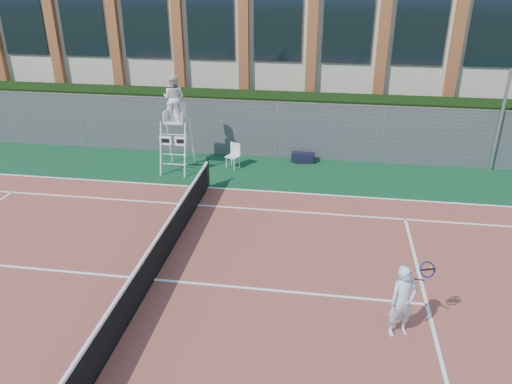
# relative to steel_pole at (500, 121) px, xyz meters

# --- Properties ---
(ground) EXTENTS (120.00, 120.00, 0.00)m
(ground) POSITION_rel_steel_pole_xyz_m (-9.99, -8.70, -1.86)
(ground) COLOR #233814
(apron) EXTENTS (36.00, 20.00, 0.01)m
(apron) POSITION_rel_steel_pole_xyz_m (-9.99, -7.70, -1.85)
(apron) COLOR #0D3C1E
(apron) RESTS_ON ground
(tennis_court) EXTENTS (23.77, 10.97, 0.02)m
(tennis_court) POSITION_rel_steel_pole_xyz_m (-9.99, -8.70, -1.84)
(tennis_court) COLOR brown
(tennis_court) RESTS_ON apron
(tennis_net) EXTENTS (0.10, 11.30, 1.10)m
(tennis_net) POSITION_rel_steel_pole_xyz_m (-9.99, -8.70, -1.32)
(tennis_net) COLOR black
(tennis_net) RESTS_ON ground
(fence) EXTENTS (40.00, 0.06, 2.20)m
(fence) POSITION_rel_steel_pole_xyz_m (-9.99, 0.10, -0.76)
(fence) COLOR #595E60
(fence) RESTS_ON ground
(hedge) EXTENTS (40.00, 1.40, 2.20)m
(hedge) POSITION_rel_steel_pole_xyz_m (-9.99, 1.30, -0.76)
(hedge) COLOR black
(hedge) RESTS_ON ground
(building) EXTENTS (45.00, 10.60, 8.22)m
(building) POSITION_rel_steel_pole_xyz_m (-9.99, 9.25, 2.29)
(building) COLOR beige
(building) RESTS_ON ground
(steel_pole) EXTENTS (0.12, 0.12, 3.72)m
(steel_pole) POSITION_rel_steel_pole_xyz_m (0.00, 0.00, 0.00)
(steel_pole) COLOR #9EA0A5
(steel_pole) RESTS_ON ground
(umpire_chair) EXTENTS (0.99, 1.52, 3.54)m
(umpire_chair) POSITION_rel_steel_pole_xyz_m (-11.48, -1.65, 0.73)
(umpire_chair) COLOR white
(umpire_chair) RESTS_ON ground
(plastic_chair) EXTENTS (0.56, 0.56, 0.93)m
(plastic_chair) POSITION_rel_steel_pole_xyz_m (-9.46, -1.18, -1.31)
(plastic_chair) COLOR silver
(plastic_chair) RESTS_ON apron
(sports_bag_near) EXTENTS (0.87, 0.37, 0.36)m
(sports_bag_near) POSITION_rel_steel_pole_xyz_m (-6.94, -0.27, -1.67)
(sports_bag_near) COLOR black
(sports_bag_near) RESTS_ON apron
(sports_bag_far) EXTENTS (0.68, 0.36, 0.26)m
(sports_bag_far) POSITION_rel_steel_pole_xyz_m (-6.93, -0.36, -1.72)
(sports_bag_far) COLOR black
(sports_bag_far) RESTS_ON apron
(tennis_player) EXTENTS (0.96, 0.72, 1.62)m
(tennis_player) POSITION_rel_steel_pole_xyz_m (-4.34, -9.76, -1.03)
(tennis_player) COLOR silver
(tennis_player) RESTS_ON tennis_court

